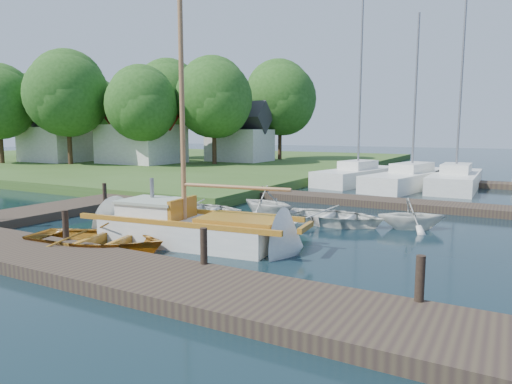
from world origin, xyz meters
The scene contains 29 objects.
ground centered at (0.00, 0.00, 0.00)m, with size 160.00×160.00×0.00m, color black.
near_dock centered at (0.00, -6.00, 0.15)m, with size 18.00×2.20×0.30m, color #322620.
left_dock centered at (-8.00, 2.00, 0.15)m, with size 2.20×18.00×0.30m, color #322620.
far_dock centered at (2.00, 6.50, 0.15)m, with size 14.00×1.60×0.30m, color #322620.
shore centered at (-28.00, 22.00, 0.25)m, with size 50.00×40.00×0.50m, color #31501B.
mooring_post_1 centered at (-3.00, -5.00, 0.70)m, with size 0.16×0.16×0.80m, color black.
mooring_post_2 centered at (1.50, -5.00, 0.70)m, with size 0.16×0.16×0.80m, color black.
mooring_post_3 centered at (6.00, -5.00, 0.70)m, with size 0.16×0.16×0.80m, color black.
mooring_post_4 centered at (-7.00, 0.00, 0.70)m, with size 0.16×0.16×0.80m, color black.
mooring_post_5 centered at (-7.00, 5.00, 0.70)m, with size 0.16×0.16×0.80m, color black.
sailboat centered at (-0.47, -2.66, 0.34)m, with size 7.33×2.76×9.83m.
dinghy centered at (-2.32, -4.57, 0.40)m, with size 2.77×3.88×0.80m, color #8F5313.
tender_a centered at (-2.88, 0.72, 0.36)m, with size 2.48×3.47×0.72m, color silver.
tender_b centered at (-0.55, 1.89, 0.64)m, with size 2.08×2.41×1.27m, color silver.
tender_c centered at (2.00, 1.82, 0.36)m, with size 2.51×3.51×0.73m, color silver.
tender_d centered at (4.50, 2.34, 0.56)m, with size 1.84×2.14×1.13m, color silver.
marina_boat_0 centered at (-0.84, 14.08, 0.58)m, with size 3.64×7.55×11.29m.
marina_boat_1 centered at (2.40, 13.65, 0.56)m, with size 3.96×8.86×9.48m.
marina_boat_2 centered at (4.62, 14.17, 0.57)m, with size 2.20×7.44×10.29m.
house_a centered at (-20.00, 16.00, 2.96)m, with size 6.30×5.00×6.29m.
house_b centered at (-28.00, 14.00, 2.77)m, with size 5.77×4.50×5.79m.
house_c centered at (-14.00, 22.00, 2.58)m, with size 5.25×4.00×5.28m.
tree_1 centered at (-24.00, 12.05, 6.09)m, with size 6.70×6.70×9.20m.
tree_2 centered at (-18.00, 14.05, 5.25)m, with size 5.83×5.75×7.82m.
tree_3 centered at (-14.00, 18.05, 5.81)m, with size 6.41×6.38×8.74m.
tree_4 centered at (-22.00, 22.05, 6.37)m, with size 7.01×7.01×9.66m.
tree_5 centered at (-30.00, 20.05, 5.42)m, with size 6.00×5.94×8.10m.
tree_6 centered at (-36.00, 16.05, 5.64)m, with size 6.24×6.20×8.46m.
tree_7 centered at (-12.00, 26.05, 6.20)m, with size 6.83×6.83×9.38m.
Camera 1 is at (7.22, -12.88, 3.19)m, focal length 32.00 mm.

